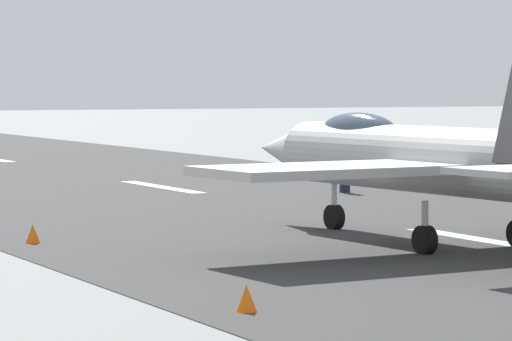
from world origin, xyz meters
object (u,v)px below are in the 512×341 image
(crew_person, at_px, (345,173))
(marker_cone_near, at_px, (246,298))
(marker_cone_mid, at_px, (33,234))
(fighter_jet, at_px, (432,158))

(crew_person, height_order, marker_cone_near, crew_person)
(marker_cone_near, distance_m, marker_cone_mid, 13.61)
(crew_person, xyz_separation_m, marker_cone_near, (-26.20, 17.11, -0.53))
(marker_cone_near, bearing_deg, marker_cone_mid, 0.00)
(fighter_jet, xyz_separation_m, marker_cone_mid, (5.05, 9.83, -2.13))
(crew_person, bearing_deg, marker_cone_near, 146.85)
(fighter_jet, height_order, marker_cone_mid, fighter_jet)
(marker_cone_mid, bearing_deg, fighter_jet, -117.20)
(fighter_jet, distance_m, marker_cone_mid, 11.25)
(marker_cone_near, bearing_deg, crew_person, -33.15)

